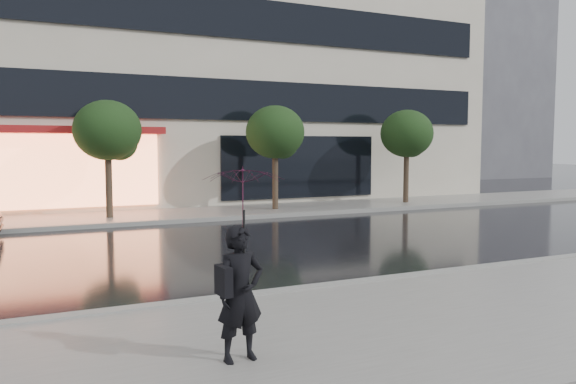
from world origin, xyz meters
TOP-DOWN VIEW (x-y plane):
  - ground at (0.00, 0.00)m, footprint 120.00×120.00m
  - sidewalk_near at (0.00, -3.25)m, footprint 60.00×4.50m
  - sidewalk_far at (0.00, 10.25)m, footprint 60.00×3.50m
  - curb_near at (0.00, -1.00)m, footprint 60.00×0.25m
  - curb_far at (0.00, 8.50)m, footprint 60.00×0.25m
  - office_building at (-0.00, 17.97)m, footprint 30.00×12.76m
  - bg_building_right at (26.00, 28.00)m, footprint 12.00×12.00m
  - tree_mid_west at (-2.94, 10.03)m, footprint 2.20×2.20m
  - tree_mid_east at (3.06, 10.03)m, footprint 2.20×2.20m
  - tree_far_east at (9.06, 10.03)m, footprint 2.20×2.20m
  - pedestrian_with_umbrella at (-3.28, -3.55)m, footprint 0.96×0.98m

SIDE VIEW (x-z plane):
  - ground at x=0.00m, z-range 0.00..0.00m
  - sidewalk_near at x=0.00m, z-range 0.00..0.12m
  - sidewalk_far at x=0.00m, z-range 0.00..0.12m
  - curb_near at x=0.00m, z-range 0.00..0.14m
  - curb_far at x=0.00m, z-range 0.00..0.14m
  - pedestrian_with_umbrella at x=-3.28m, z-range 0.47..2.63m
  - tree_mid_west at x=-2.94m, z-range 0.93..4.92m
  - tree_mid_east at x=3.06m, z-range 0.93..4.92m
  - tree_far_east at x=9.06m, z-range 0.93..4.92m
  - bg_building_right at x=26.00m, z-range 0.00..16.00m
  - office_building at x=0.00m, z-range 0.00..18.00m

